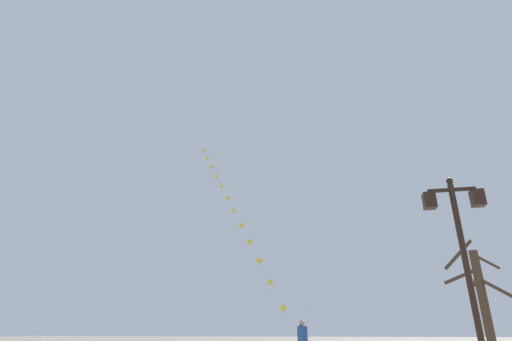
# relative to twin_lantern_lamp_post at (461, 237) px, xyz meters

# --- Properties ---
(twin_lantern_lamp_post) EXTENTS (1.38, 0.28, 4.85)m
(twin_lantern_lamp_post) POSITION_rel_twin_lantern_lamp_post_xyz_m (0.00, 0.00, 0.00)
(twin_lantern_lamp_post) COLOR black
(twin_lantern_lamp_post) RESTS_ON ground_plane
(kite_train) EXTENTS (9.85, 13.28, 16.61)m
(kite_train) POSITION_rel_twin_lantern_lamp_post_xyz_m (-9.23, 14.39, 5.22)
(kite_train) COLOR brown
(kite_train) RESTS_ON ground_plane
(bare_tree) EXTENTS (2.14, 2.08, 4.60)m
(bare_tree) POSITION_rel_twin_lantern_lamp_post_xyz_m (2.24, 6.51, -1.05)
(bare_tree) COLOR #4C3826
(bare_tree) RESTS_ON ground_plane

